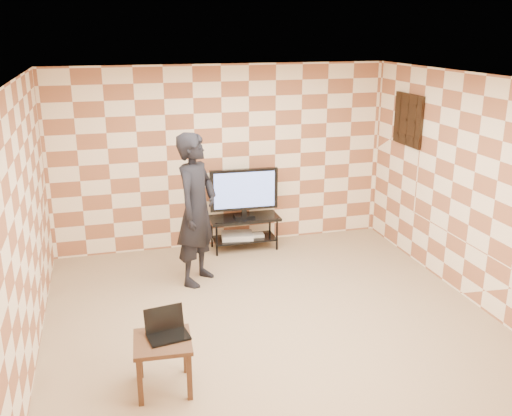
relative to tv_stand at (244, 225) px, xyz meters
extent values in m
plane|color=tan|center=(-0.25, -2.19, -0.37)|extent=(5.00, 5.00, 0.00)
cube|color=#FFE9C5|center=(-0.25, 0.31, 0.98)|extent=(5.00, 0.02, 2.70)
cube|color=#FFE9C5|center=(-0.25, -4.69, 0.98)|extent=(5.00, 0.02, 2.70)
cube|color=#FFE9C5|center=(-2.75, -2.19, 0.98)|extent=(0.02, 5.00, 2.70)
cube|color=#FFE9C5|center=(2.25, -2.19, 0.98)|extent=(0.02, 5.00, 2.70)
cube|color=white|center=(-0.25, -2.19, 2.33)|extent=(5.00, 5.00, 0.02)
cube|color=black|center=(2.22, -0.64, 1.58)|extent=(0.04, 0.72, 0.72)
cube|color=black|center=(2.22, -0.64, 1.58)|extent=(0.04, 0.03, 0.68)
cube|color=black|center=(2.22, -0.64, 1.58)|extent=(0.04, 0.68, 0.03)
cube|color=black|center=(0.00, 0.00, 0.11)|extent=(1.04, 0.47, 0.04)
cube|color=black|center=(0.00, 0.00, -0.21)|extent=(0.93, 0.42, 0.03)
cylinder|color=black|center=(-0.46, -0.19, -0.12)|extent=(0.03, 0.03, 0.50)
cylinder|color=black|center=(-0.46, 0.19, -0.12)|extent=(0.03, 0.03, 0.50)
cylinder|color=black|center=(0.46, -0.19, -0.12)|extent=(0.03, 0.03, 0.50)
cylinder|color=black|center=(0.46, 0.19, -0.12)|extent=(0.03, 0.03, 0.50)
cube|color=black|center=(0.00, 0.00, 0.15)|extent=(0.30, 0.20, 0.03)
cube|color=black|center=(0.00, 0.00, 0.21)|extent=(0.08, 0.06, 0.08)
cube|color=black|center=(0.00, 0.00, 0.56)|extent=(1.01, 0.10, 0.62)
cube|color=#607ACD|center=(0.00, -0.04, 0.56)|extent=(0.90, 0.04, 0.53)
cube|color=silver|center=(-0.11, 0.01, -0.16)|extent=(0.51, 0.39, 0.08)
cube|color=silver|center=(0.20, 0.00, -0.17)|extent=(0.21, 0.16, 0.04)
cube|color=#3E2312|center=(-1.56, -3.19, 0.11)|extent=(0.55, 0.55, 0.04)
cube|color=#3E2312|center=(-1.79, -3.39, -0.14)|extent=(0.05, 0.05, 0.46)
cube|color=#3E2312|center=(-1.76, -2.96, -0.14)|extent=(0.05, 0.05, 0.46)
cube|color=#3E2312|center=(-1.36, -3.42, -0.14)|extent=(0.05, 0.05, 0.46)
cube|color=#3E2312|center=(-1.33, -2.99, -0.14)|extent=(0.05, 0.05, 0.46)
cube|color=black|center=(-1.50, -3.16, 0.14)|extent=(0.40, 0.31, 0.02)
cube|color=black|center=(-1.52, -3.03, 0.26)|extent=(0.37, 0.12, 0.23)
imported|color=black|center=(-0.86, -0.95, 0.62)|extent=(0.81, 0.86, 1.97)
camera|label=1|loc=(-1.93, -7.79, 2.83)|focal=40.00mm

